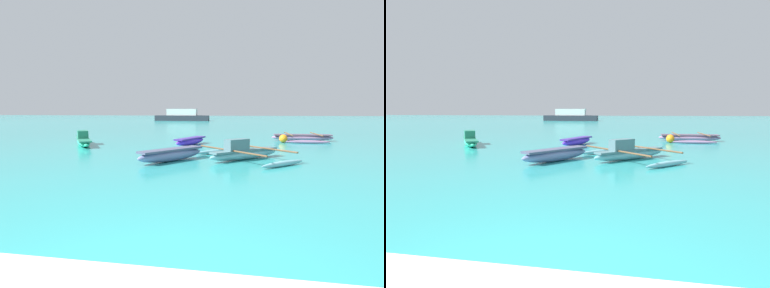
% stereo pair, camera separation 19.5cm
% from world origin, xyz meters
% --- Properties ---
extents(moored_boat_0, '(4.46, 4.51, 0.87)m').
position_xyz_m(moored_boat_0, '(0.93, 10.13, 0.28)').
color(moored_boat_0, '#78B9C7').
rests_on(moored_boat_0, ground_plane).
extents(moored_boat_1, '(2.39, 2.97, 0.50)m').
position_xyz_m(moored_boat_1, '(-1.93, 9.24, 0.28)').
color(moored_boat_1, '#757CB1').
rests_on(moored_boat_1, ground_plane).
extents(moored_boat_2, '(4.00, 3.43, 0.50)m').
position_xyz_m(moored_boat_2, '(4.78, 18.52, 0.23)').
color(moored_boat_2, '#997098').
rests_on(moored_boat_2, ground_plane).
extents(moored_boat_3, '(2.71, 3.62, 0.84)m').
position_xyz_m(moored_boat_3, '(-8.32, 13.75, 0.29)').
color(moored_boat_3, '#2CC995').
rests_on(moored_boat_3, ground_plane).
extents(moored_boat_4, '(1.60, 3.02, 0.43)m').
position_xyz_m(moored_boat_4, '(-2.17, 14.96, 0.24)').
color(moored_boat_4, '#5F32E8').
rests_on(moored_boat_4, ground_plane).
extents(mooring_buoy_0, '(0.52, 0.52, 0.52)m').
position_xyz_m(mooring_buoy_0, '(3.41, 17.26, 0.26)').
color(mooring_buoy_0, orange).
rests_on(mooring_buoy_0, ground_plane).
extents(distant_ferry, '(10.72, 2.36, 2.36)m').
position_xyz_m(distant_ferry, '(-11.21, 56.46, 0.96)').
color(distant_ferry, '#2D333D').
rests_on(distant_ferry, ground_plane).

